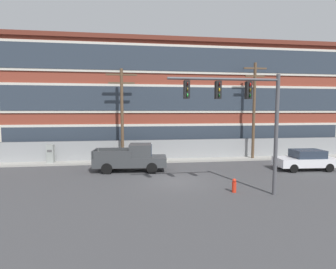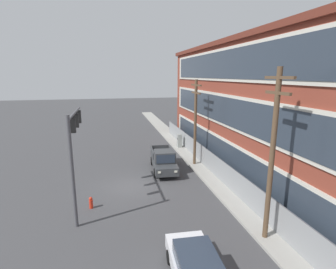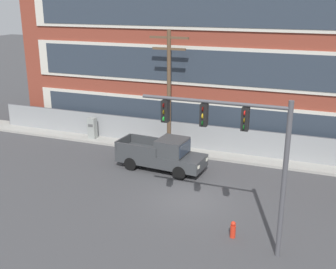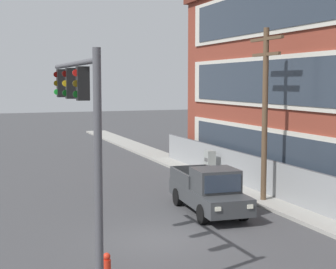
% 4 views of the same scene
% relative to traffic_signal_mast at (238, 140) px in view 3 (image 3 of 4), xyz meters
% --- Properties ---
extents(ground_plane, '(160.00, 160.00, 0.00)m').
position_rel_traffic_signal_mast_xyz_m(ground_plane, '(-3.01, 3.38, -4.72)').
color(ground_plane, '#424244').
extents(sidewalk_building_side, '(80.00, 2.13, 0.16)m').
position_rel_traffic_signal_mast_xyz_m(sidewalk_building_side, '(-3.01, 10.36, -4.64)').
color(sidewalk_building_side, '#9E9B93').
rests_on(sidewalk_building_side, ground).
extents(brick_mill_building, '(36.82, 8.79, 11.33)m').
position_rel_traffic_signal_mast_xyz_m(brick_mill_building, '(-1.06, 15.52, 0.96)').
color(brick_mill_building, brown).
rests_on(brick_mill_building, ground).
extents(chain_link_fence, '(39.74, 0.06, 1.91)m').
position_rel_traffic_signal_mast_xyz_m(chain_link_fence, '(-0.92, 10.64, -3.75)').
color(chain_link_fence, gray).
rests_on(chain_link_fence, ground).
extents(traffic_signal_mast, '(5.96, 0.43, 6.45)m').
position_rel_traffic_signal_mast_xyz_m(traffic_signal_mast, '(0.00, 0.00, 0.00)').
color(traffic_signal_mast, '#4C4C51').
rests_on(traffic_signal_mast, ground).
extents(pickup_truck_dark_grey, '(5.56, 2.31, 2.05)m').
position_rel_traffic_signal_mast_xyz_m(pickup_truck_dark_grey, '(-5.81, 6.67, -3.76)').
color(pickup_truck_dark_grey, '#383A3D').
rests_on(pickup_truck_dark_grey, ground).
extents(utility_pole_near_corner, '(2.61, 0.26, 8.09)m').
position_rel_traffic_signal_mast_xyz_m(utility_pole_near_corner, '(-6.64, 9.86, -0.20)').
color(utility_pole_near_corner, brown).
rests_on(utility_pole_near_corner, ground).
extents(electrical_cabinet, '(0.55, 0.52, 1.71)m').
position_rel_traffic_signal_mast_xyz_m(electrical_cabinet, '(-12.66, 10.00, -3.87)').
color(electrical_cabinet, '#939993').
rests_on(electrical_cabinet, ground).
extents(fire_hydrant, '(0.24, 0.24, 0.78)m').
position_rel_traffic_signal_mast_xyz_m(fire_hydrant, '(-0.15, 0.68, -4.34)').
color(fire_hydrant, red).
rests_on(fire_hydrant, ground).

